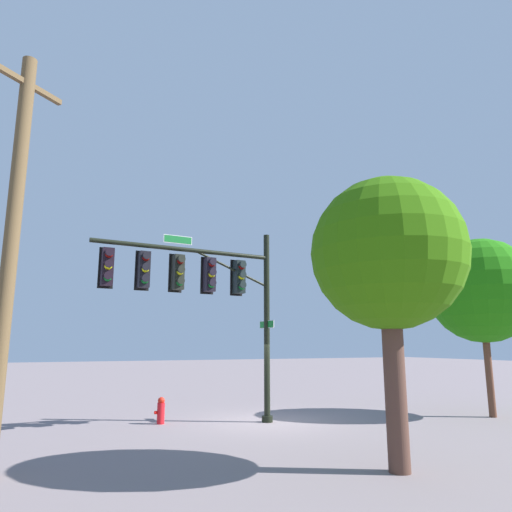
{
  "coord_description": "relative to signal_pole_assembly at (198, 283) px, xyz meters",
  "views": [
    {
      "loc": [
        6.81,
        14.25,
        2.5
      ],
      "look_at": [
        0.22,
        -0.42,
        5.6
      ],
      "focal_mm": 32.28,
      "sensor_mm": 36.0,
      "label": 1
    }
  ],
  "objects": [
    {
      "name": "fire_hydrant",
      "position": [
        0.75,
        -1.31,
        -4.01
      ],
      "size": [
        0.33,
        0.24,
        0.83
      ],
      "color": "red",
      "rests_on": "ground_plane"
    },
    {
      "name": "tree_far",
      "position": [
        -10.17,
        2.08,
        0.02
      ],
      "size": [
        3.81,
        3.81,
        6.36
      ],
      "color": "brown",
      "rests_on": "ground_plane"
    },
    {
      "name": "signal_pole_assembly",
      "position": [
        0.0,
        0.0,
        0.0
      ],
      "size": [
        6.07,
        1.23,
        6.29
      ],
      "color": "black",
      "rests_on": "ground_plane"
    },
    {
      "name": "tree_near",
      "position": [
        -2.32,
        6.3,
        -0.03
      ],
      "size": [
        3.32,
        3.32,
        6.1
      ],
      "color": "#53352B",
      "rests_on": "ground_plane"
    },
    {
      "name": "ground_plane",
      "position": [
        -2.52,
        -0.23,
        -4.42
      ],
      "size": [
        120.0,
        120.0,
        0.0
      ],
      "primitive_type": "plane",
      "color": "gray"
    },
    {
      "name": "utility_pole",
      "position": [
        5.1,
        3.44,
        0.09
      ],
      "size": [
        1.44,
        1.26,
        8.79
      ],
      "color": "brown",
      "rests_on": "ground_plane"
    }
  ]
}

